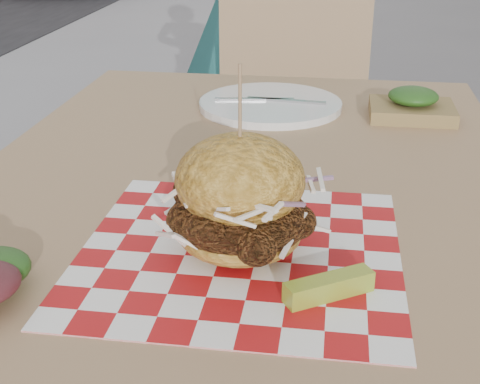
{
  "coord_description": "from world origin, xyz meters",
  "views": [
    {
      "loc": [
        -0.0,
        -0.68,
        1.12
      ],
      "look_at": [
        -0.1,
        -0.02,
        0.82
      ],
      "focal_mm": 50.0,
      "sensor_mm": 36.0,
      "label": 1
    }
  ],
  "objects_px": {
    "patio_table": "(244,231)",
    "sandwich": "(240,203)",
    "diner": "(267,4)",
    "patio_chair": "(287,118)"
  },
  "relations": [
    {
      "from": "diner",
      "to": "sandwich",
      "type": "bearing_deg",
      "value": 100.8
    },
    {
      "from": "patio_chair",
      "to": "diner",
      "type": "bearing_deg",
      "value": 103.74
    },
    {
      "from": "diner",
      "to": "patio_chair",
      "type": "xyz_separation_m",
      "value": [
        0.09,
        -0.25,
        -0.27
      ]
    },
    {
      "from": "patio_table",
      "to": "patio_chair",
      "type": "distance_m",
      "value": 0.93
    },
    {
      "from": "diner",
      "to": "patio_table",
      "type": "xyz_separation_m",
      "value": [
        0.1,
        -1.17,
        -0.15
      ]
    },
    {
      "from": "diner",
      "to": "patio_chair",
      "type": "distance_m",
      "value": 0.38
    },
    {
      "from": "diner",
      "to": "sandwich",
      "type": "xyz_separation_m",
      "value": [
        0.12,
        -1.37,
        -0.01
      ]
    },
    {
      "from": "patio_table",
      "to": "sandwich",
      "type": "xyz_separation_m",
      "value": [
        0.02,
        -0.2,
        0.14
      ]
    },
    {
      "from": "patio_table",
      "to": "sandwich",
      "type": "height_order",
      "value": "sandwich"
    },
    {
      "from": "patio_table",
      "to": "sandwich",
      "type": "distance_m",
      "value": 0.25
    }
  ]
}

